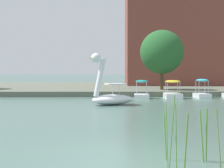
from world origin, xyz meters
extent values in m
plane|color=#47665B|center=(0.00, 0.00, 0.00)|extent=(513.82, 513.82, 0.00)
cube|color=#5B6051|center=(0.00, 32.79, 0.22)|extent=(139.68, 25.46, 0.43)
ellipsoid|color=white|center=(-0.02, 13.34, 0.33)|extent=(3.05, 2.40, 0.65)
cylinder|color=white|center=(-0.81, 12.97, 1.71)|extent=(0.88, 0.64, 2.39)
sphere|color=white|center=(-1.04, 12.86, 2.90)|extent=(0.81, 0.81, 0.61)
cone|color=yellow|center=(-1.26, 12.75, 2.90)|extent=(0.50, 0.47, 0.33)
cube|color=white|center=(0.18, 13.43, 1.29)|extent=(1.44, 1.41, 0.08)
cylinder|color=silver|center=(-0.02, 13.85, 0.97)|extent=(0.04, 0.04, 0.64)
cylinder|color=silver|center=(0.38, 13.01, 0.97)|extent=(0.04, 0.04, 0.64)
cube|color=white|center=(2.32, 18.56, 0.16)|extent=(1.29, 2.01, 0.32)
ellipsoid|color=teal|center=(2.32, 18.56, 1.33)|extent=(1.02, 1.00, 0.20)
cylinder|color=#B7B7BF|center=(1.97, 18.96, 0.83)|extent=(0.04, 0.04, 1.00)
cylinder|color=#B7B7BF|center=(2.73, 18.90, 0.83)|extent=(0.04, 0.04, 1.00)
cylinder|color=#B7B7BF|center=(1.91, 18.22, 0.83)|extent=(0.04, 0.04, 1.00)
cylinder|color=#B7B7BF|center=(2.67, 18.16, 0.83)|extent=(0.04, 0.04, 1.00)
cube|color=white|center=(4.76, 18.64, 0.20)|extent=(1.34, 2.28, 0.40)
ellipsoid|color=yellow|center=(4.76, 18.64, 1.31)|extent=(1.23, 1.37, 0.20)
cylinder|color=#B7B7BF|center=(4.31, 19.19, 0.86)|extent=(0.04, 0.04, 0.92)
cylinder|color=#B7B7BF|center=(5.25, 19.15, 0.86)|extent=(0.04, 0.04, 0.92)
cylinder|color=#B7B7BF|center=(4.27, 18.13, 0.86)|extent=(0.04, 0.04, 0.92)
cylinder|color=#B7B7BF|center=(5.21, 18.09, 0.86)|extent=(0.04, 0.04, 0.92)
cube|color=white|center=(7.14, 18.92, 0.18)|extent=(1.04, 1.89, 0.36)
ellipsoid|color=#2DB7D1|center=(7.14, 18.92, 1.40)|extent=(0.95, 1.10, 0.20)
cylinder|color=#B7B7BF|center=(6.76, 19.34, 0.88)|extent=(0.04, 0.04, 1.05)
cylinder|color=#B7B7BF|center=(7.49, 19.36, 0.88)|extent=(0.04, 0.04, 1.05)
cylinder|color=#B7B7BF|center=(6.78, 18.48, 0.88)|extent=(0.04, 0.04, 1.05)
cylinder|color=#B7B7BF|center=(7.51, 18.51, 0.88)|extent=(0.04, 0.04, 1.05)
cylinder|color=#4C3823|center=(4.66, 23.40, 1.75)|extent=(0.33, 0.33, 2.63)
ellipsoid|color=#235628|center=(4.66, 23.40, 3.89)|extent=(5.43, 5.36, 4.02)
cube|color=brown|center=(11.58, 36.98, 6.48)|extent=(19.18, 12.06, 12.10)
cylinder|color=#568E38|center=(0.92, -0.68, 0.69)|extent=(0.05, 0.12, 1.38)
cylinder|color=#568E38|center=(1.79, -0.24, 0.60)|extent=(0.13, 0.05, 1.19)
cylinder|color=#568E38|center=(0.99, -0.06, 0.55)|extent=(0.09, 0.07, 1.10)
cylinder|color=#568E38|center=(1.90, -0.23, 0.62)|extent=(0.07, 0.20, 1.24)
cylinder|color=#568E38|center=(1.89, -1.12, 0.66)|extent=(0.15, 0.06, 1.31)
cylinder|color=#568E38|center=(1.04, -1.05, 0.70)|extent=(0.03, 0.14, 1.40)
cylinder|color=#568E38|center=(0.96, -1.05, 0.80)|extent=(0.08, 0.23, 1.59)
cylinder|color=#568E38|center=(1.29, -0.88, 0.60)|extent=(0.08, 0.14, 1.19)
camera|label=1|loc=(-0.36, -7.92, 2.05)|focal=54.83mm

